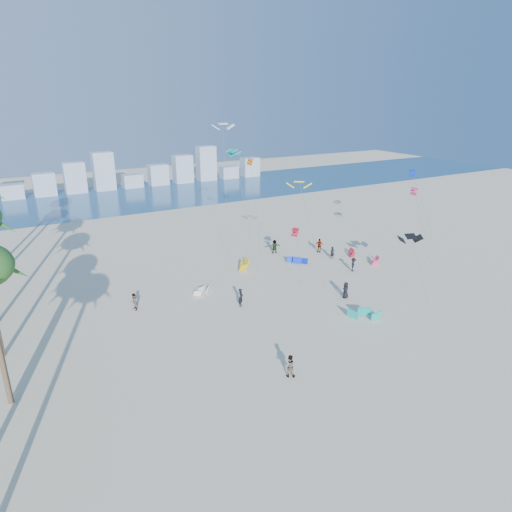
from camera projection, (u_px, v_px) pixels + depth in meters
ground at (326, 382)px, 33.63m from camera, size 220.00×220.00×0.00m
ocean at (109, 199)px, 92.57m from camera, size 220.00×220.00×0.00m
kitesurfer_near at (241, 297)px, 45.43m from camera, size 0.80×0.82×1.91m
kitesurfer_mid at (290, 366)px, 34.03m from camera, size 1.12×1.07×1.83m
kitesurfers_far at (291, 263)px, 54.98m from camera, size 27.52×16.82×1.92m
grounded_kites at (304, 275)px, 52.43m from camera, size 25.43×20.60×1.04m
flying_kites at (315, 177)px, 54.10m from camera, size 26.71×28.99×17.39m
distant_skyline at (92, 177)px, 99.16m from camera, size 85.00×3.00×8.40m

